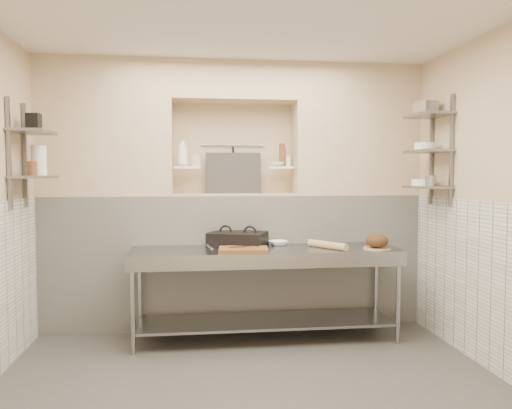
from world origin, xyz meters
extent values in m
cube|color=#48433F|center=(0.00, 0.00, -0.05)|extent=(4.00, 3.90, 0.10)
cube|color=silver|center=(0.00, 0.00, 2.85)|extent=(4.00, 3.90, 0.10)
cube|color=#CFB088|center=(0.00, 2.00, 1.40)|extent=(4.00, 0.10, 2.80)
cube|color=#CFB088|center=(0.00, -2.00, 1.40)|extent=(4.00, 0.10, 2.80)
cube|color=silver|center=(0.00, 1.75, 0.70)|extent=(4.00, 0.40, 1.40)
cube|color=#CFB088|center=(0.00, 1.75, 1.41)|extent=(1.30, 0.40, 0.02)
cube|color=#CFB088|center=(-1.33, 1.75, 2.10)|extent=(1.35, 0.40, 1.40)
cube|color=#CFB088|center=(1.33, 1.75, 2.10)|extent=(1.35, 0.40, 1.40)
cube|color=#CFB088|center=(0.00, 1.75, 2.60)|extent=(1.30, 0.40, 0.40)
cube|color=silver|center=(1.99, 0.00, 0.70)|extent=(0.02, 3.90, 1.40)
cube|color=white|center=(-0.50, 1.75, 1.70)|extent=(0.28, 0.16, 0.02)
cube|color=white|center=(0.50, 1.75, 1.70)|extent=(0.28, 0.16, 0.02)
cylinder|color=gray|center=(0.00, 1.92, 1.95)|extent=(0.70, 0.02, 0.02)
cylinder|color=black|center=(0.00, 1.90, 1.78)|extent=(0.02, 0.02, 0.30)
cube|color=#383330|center=(0.00, 1.85, 1.64)|extent=(0.60, 0.08, 0.45)
cube|color=slate|center=(-1.98, 1.25, 1.80)|extent=(0.03, 0.03, 0.95)
cube|color=slate|center=(-1.98, 0.85, 1.80)|extent=(0.03, 0.03, 0.95)
cube|color=slate|center=(-1.84, 1.05, 1.60)|extent=(0.30, 0.50, 0.02)
cube|color=slate|center=(-1.84, 1.05, 2.00)|extent=(0.30, 0.50, 0.03)
cube|color=slate|center=(1.98, 1.25, 1.85)|extent=(0.03, 0.03, 1.05)
cube|color=slate|center=(1.98, 0.85, 1.85)|extent=(0.03, 0.03, 1.05)
cube|color=slate|center=(1.84, 1.05, 1.50)|extent=(0.30, 0.50, 0.02)
cube|color=slate|center=(1.84, 1.05, 1.85)|extent=(0.30, 0.50, 0.02)
cube|color=slate|center=(1.84, 1.05, 2.20)|extent=(0.30, 0.50, 0.03)
cube|color=gray|center=(0.26, 1.20, 0.88)|extent=(2.60, 0.70, 0.04)
cube|color=gray|center=(0.26, 1.20, 0.18)|extent=(2.45, 0.60, 0.03)
cube|color=gray|center=(0.26, 0.87, 0.82)|extent=(2.60, 0.02, 0.12)
cylinder|color=gray|center=(-0.98, 0.91, 0.43)|extent=(0.04, 0.04, 0.86)
cylinder|color=gray|center=(-0.98, 1.49, 0.43)|extent=(0.04, 0.04, 0.86)
cylinder|color=gray|center=(1.50, 0.91, 0.43)|extent=(0.04, 0.04, 0.86)
cylinder|color=gray|center=(1.50, 1.49, 0.43)|extent=(0.04, 0.04, 0.86)
cube|color=black|center=(0.00, 1.36, 0.95)|extent=(0.65, 0.57, 0.10)
cube|color=black|center=(0.00, 1.36, 1.02)|extent=(0.65, 0.57, 0.05)
cube|color=brown|center=(0.02, 1.00, 0.92)|extent=(0.48, 0.36, 0.04)
cube|color=gray|center=(0.01, 1.03, 0.95)|extent=(0.25, 0.11, 0.01)
cylinder|color=gray|center=(-0.29, 0.97, 0.96)|extent=(0.05, 0.26, 0.02)
imported|color=white|center=(0.42, 1.41, 0.92)|extent=(0.24, 0.24, 0.05)
cylinder|color=tan|center=(0.86, 1.13, 0.94)|extent=(0.32, 0.42, 0.07)
cylinder|color=tan|center=(1.33, 1.03, 0.91)|extent=(0.26, 0.26, 0.02)
ellipsoid|color=#4C2D19|center=(1.33, 1.03, 0.98)|extent=(0.22, 0.22, 0.13)
imported|color=white|center=(-0.55, 1.71, 1.86)|extent=(0.14, 0.14, 0.30)
cube|color=#CFB088|center=(-0.40, 1.74, 1.77)|extent=(0.08, 0.08, 0.12)
imported|color=white|center=(0.46, 1.72, 1.74)|extent=(0.17, 0.17, 0.05)
cylinder|color=brown|center=(0.53, 1.73, 1.81)|extent=(0.05, 0.05, 0.19)
cylinder|color=brown|center=(0.52, 1.74, 1.84)|extent=(0.06, 0.06, 0.25)
cylinder|color=white|center=(0.59, 1.77, 1.77)|extent=(0.07, 0.07, 0.12)
cylinder|color=white|center=(-1.84, 1.20, 1.75)|extent=(0.14, 0.14, 0.27)
cylinder|color=brown|center=(-1.84, 1.01, 1.67)|extent=(0.08, 0.08, 0.12)
cube|color=black|center=(-1.84, 1.08, 2.09)|extent=(0.12, 0.12, 0.15)
cylinder|color=white|center=(1.84, 1.15, 1.54)|extent=(0.21, 0.21, 0.06)
cylinder|color=gray|center=(1.84, 0.98, 1.56)|extent=(0.10, 0.10, 0.10)
cylinder|color=white|center=(1.84, 1.12, 1.90)|extent=(0.20, 0.20, 0.07)
cube|color=gray|center=(1.84, 1.12, 2.28)|extent=(0.21, 0.23, 0.13)
camera|label=1|loc=(-0.43, -3.59, 1.61)|focal=35.00mm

